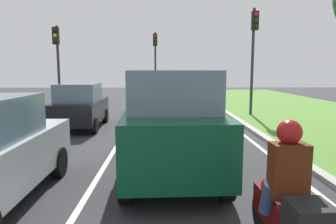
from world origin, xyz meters
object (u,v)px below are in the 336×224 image
Objects in this scene: motorcycle at (287,222)px; traffic_light_near_right at (254,43)px; car_suv_ahead at (171,122)px; car_hatchback_far at (80,106)px; traffic_light_far_median at (155,54)px; traffic_light_overhead_left at (57,53)px; rider_person at (287,168)px.

traffic_light_near_right is (3.11, 12.15, 3.05)m from motorcycle.
motorcycle is (1.23, -3.36, -0.60)m from car_suv_ahead.
car_suv_ahead is at bearing -116.31° from traffic_light_near_right.
traffic_light_far_median reaches higher than car_hatchback_far.
car_suv_ahead reaches higher than motorcycle.
motorcycle is at bearing -63.75° from car_hatchback_far.
motorcycle is (4.68, -8.92, -0.31)m from car_hatchback_far.
traffic_light_near_right is at bearing -58.67° from traffic_light_far_median.
car_hatchback_far is (-3.45, 5.55, -0.28)m from car_suv_ahead.
traffic_light_far_median is at bearing 121.33° from traffic_light_near_right.
traffic_light_overhead_left is at bearing 116.28° from motorcycle.
motorcycle is at bearing -62.53° from traffic_light_overhead_left.
car_suv_ahead is 3.54m from rider_person.
traffic_light_overhead_left is (-5.84, 10.23, 2.07)m from car_suv_ahead.
motorcycle is 15.56m from traffic_light_overhead_left.
car_hatchback_far is 12.16m from traffic_light_far_median.
rider_person is 0.22× the size of traffic_light_near_right.
motorcycle is at bearing -88.79° from rider_person.
traffic_light_far_median is (2.73, 11.54, 2.66)m from car_hatchback_far.
traffic_light_far_median is (5.12, 6.86, 0.31)m from traffic_light_overhead_left.
traffic_light_near_right is 9.74m from traffic_light_far_median.
traffic_light_overhead_left is 8.57m from traffic_light_far_median.
rider_person is (1.23, -3.32, 0.02)m from car_suv_ahead.
car_suv_ahead is 11.96m from traffic_light_overhead_left.
car_suv_ahead reaches higher than rider_person.
traffic_light_far_median is at bearing 94.26° from rider_person.
car_hatchback_far is at bearing 116.61° from rider_person.
motorcycle is at bearing -72.12° from car_suv_ahead.
rider_person is 15.42m from traffic_light_overhead_left.
car_suv_ahead is at bearing -59.59° from car_hatchback_far.
traffic_light_near_right is 1.14× the size of traffic_light_overhead_left.
car_hatchback_far is 5.76m from traffic_light_overhead_left.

